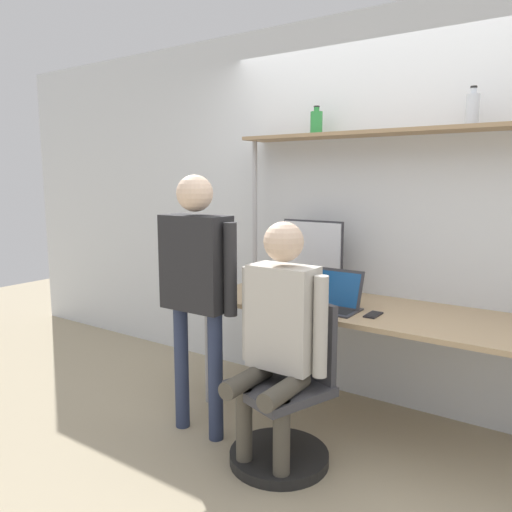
{
  "coord_description": "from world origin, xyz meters",
  "views": [
    {
      "loc": [
        1.17,
        -2.51,
        1.58
      ],
      "look_at": [
        -0.5,
        -0.09,
        1.13
      ],
      "focal_mm": 35.0,
      "sensor_mm": 36.0,
      "label": 1
    }
  ],
  "objects_px": {
    "monitor": "(312,255)",
    "bottle_clear": "(472,109)",
    "laptop": "(336,299)",
    "cell_phone": "(373,315)",
    "person_standing": "(196,273)",
    "office_chair": "(285,413)",
    "person_seated": "(279,326)",
    "bottle_green": "(316,122)"
  },
  "relations": [
    {
      "from": "office_chair",
      "to": "person_seated",
      "type": "xyz_separation_m",
      "value": [
        -0.01,
        -0.05,
        0.52
      ]
    },
    {
      "from": "person_standing",
      "to": "bottle_clear",
      "type": "height_order",
      "value": "bottle_clear"
    },
    {
      "from": "cell_phone",
      "to": "person_seated",
      "type": "height_order",
      "value": "person_seated"
    },
    {
      "from": "person_seated",
      "to": "bottle_clear",
      "type": "bearing_deg",
      "value": 52.63
    },
    {
      "from": "bottle_clear",
      "to": "cell_phone",
      "type": "bearing_deg",
      "value": -136.46
    },
    {
      "from": "person_seated",
      "to": "person_standing",
      "type": "xyz_separation_m",
      "value": [
        -0.59,
        0.0,
        0.23
      ]
    },
    {
      "from": "monitor",
      "to": "person_seated",
      "type": "distance_m",
      "value": 0.98
    },
    {
      "from": "laptop",
      "to": "bottle_clear",
      "type": "xyz_separation_m",
      "value": [
        0.65,
        0.38,
        1.14
      ]
    },
    {
      "from": "office_chair",
      "to": "bottle_clear",
      "type": "relative_size",
      "value": 4.12
    },
    {
      "from": "monitor",
      "to": "person_standing",
      "type": "distance_m",
      "value": 0.95
    },
    {
      "from": "cell_phone",
      "to": "office_chair",
      "type": "relative_size",
      "value": 0.16
    },
    {
      "from": "monitor",
      "to": "office_chair",
      "type": "bearing_deg",
      "value": -70.67
    },
    {
      "from": "cell_phone",
      "to": "person_standing",
      "type": "bearing_deg",
      "value": -148.67
    },
    {
      "from": "laptop",
      "to": "cell_phone",
      "type": "distance_m",
      "value": 0.25
    },
    {
      "from": "office_chair",
      "to": "bottle_clear",
      "type": "bearing_deg",
      "value": 51.75
    },
    {
      "from": "monitor",
      "to": "cell_phone",
      "type": "distance_m",
      "value": 0.74
    },
    {
      "from": "office_chair",
      "to": "person_seated",
      "type": "height_order",
      "value": "person_seated"
    },
    {
      "from": "person_seated",
      "to": "laptop",
      "type": "bearing_deg",
      "value": 83.19
    },
    {
      "from": "cell_phone",
      "to": "bottle_green",
      "type": "bearing_deg",
      "value": 147.71
    },
    {
      "from": "person_seated",
      "to": "bottle_green",
      "type": "relative_size",
      "value": 7.11
    },
    {
      "from": "monitor",
      "to": "bottle_green",
      "type": "distance_m",
      "value": 0.92
    },
    {
      "from": "person_standing",
      "to": "bottle_clear",
      "type": "xyz_separation_m",
      "value": [
        1.31,
        0.93,
        0.96
      ]
    },
    {
      "from": "cell_phone",
      "to": "person_standing",
      "type": "height_order",
      "value": "person_standing"
    },
    {
      "from": "office_chair",
      "to": "person_seated",
      "type": "distance_m",
      "value": 0.52
    },
    {
      "from": "laptop",
      "to": "bottle_clear",
      "type": "distance_m",
      "value": 1.36
    },
    {
      "from": "person_seated",
      "to": "bottle_green",
      "type": "bearing_deg",
      "value": 107.31
    },
    {
      "from": "cell_phone",
      "to": "bottle_clear",
      "type": "xyz_separation_m",
      "value": [
        0.4,
        0.38,
        1.2
      ]
    },
    {
      "from": "cell_phone",
      "to": "person_standing",
      "type": "xyz_separation_m",
      "value": [
        -0.9,
        -0.55,
        0.24
      ]
    },
    {
      "from": "laptop",
      "to": "bottle_clear",
      "type": "height_order",
      "value": "bottle_clear"
    },
    {
      "from": "monitor",
      "to": "bottle_clear",
      "type": "height_order",
      "value": "bottle_clear"
    },
    {
      "from": "bottle_green",
      "to": "person_seated",
      "type": "bearing_deg",
      "value": -72.69
    },
    {
      "from": "laptop",
      "to": "office_chair",
      "type": "relative_size",
      "value": 0.33
    },
    {
      "from": "monitor",
      "to": "cell_phone",
      "type": "xyz_separation_m",
      "value": [
        0.6,
        -0.34,
        -0.27
      ]
    },
    {
      "from": "cell_phone",
      "to": "person_seated",
      "type": "distance_m",
      "value": 0.64
    },
    {
      "from": "monitor",
      "to": "bottle_clear",
      "type": "xyz_separation_m",
      "value": [
        1.0,
        0.04,
        0.93
      ]
    },
    {
      "from": "cell_phone",
      "to": "person_standing",
      "type": "distance_m",
      "value": 1.09
    },
    {
      "from": "bottle_green",
      "to": "bottle_clear",
      "type": "height_order",
      "value": "bottle_clear"
    },
    {
      "from": "monitor",
      "to": "person_standing",
      "type": "xyz_separation_m",
      "value": [
        -0.31,
        -0.89,
        -0.02
      ]
    },
    {
      "from": "monitor",
      "to": "person_seated",
      "type": "height_order",
      "value": "person_seated"
    },
    {
      "from": "laptop",
      "to": "bottle_clear",
      "type": "relative_size",
      "value": 1.36
    },
    {
      "from": "office_chair",
      "to": "person_seated",
      "type": "bearing_deg",
      "value": -106.24
    },
    {
      "from": "laptop",
      "to": "person_standing",
      "type": "distance_m",
      "value": 0.88
    }
  ]
}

